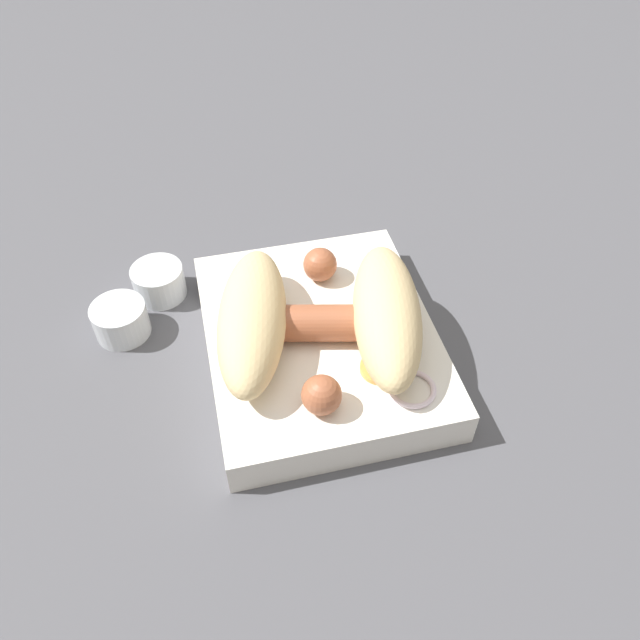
{
  "coord_description": "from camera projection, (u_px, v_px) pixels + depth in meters",
  "views": [
    {
      "loc": [
        0.32,
        -0.08,
        0.39
      ],
      "look_at": [
        0.0,
        0.0,
        0.04
      ],
      "focal_mm": 35.0,
      "sensor_mm": 36.0,
      "label": 1
    }
  ],
  "objects": [
    {
      "name": "ground_plane",
      "position": [
        320.0,
        354.0,
        0.51
      ],
      "size": [
        3.0,
        3.0,
        0.0
      ],
      "primitive_type": "plane",
      "color": "#4C4C51"
    },
    {
      "name": "food_tray",
      "position": [
        320.0,
        342.0,
        0.5
      ],
      "size": [
        0.21,
        0.18,
        0.03
      ],
      "color": "silver",
      "rests_on": "ground_plane"
    },
    {
      "name": "bread_roll",
      "position": [
        319.0,
        314.0,
        0.46
      ],
      "size": [
        0.17,
        0.18,
        0.05
      ],
      "color": "#DBBC84",
      "rests_on": "food_tray"
    },
    {
      "name": "sausage",
      "position": [
        321.0,
        323.0,
        0.47
      ],
      "size": [
        0.16,
        0.14,
        0.03
      ],
      "color": "#9E5638",
      "rests_on": "food_tray"
    },
    {
      "name": "pickled_veggies",
      "position": [
        396.0,
        375.0,
        0.45
      ],
      "size": [
        0.07,
        0.05,
        0.0
      ],
      "color": "#F99E4C",
      "rests_on": "food_tray"
    },
    {
      "name": "condiment_cup_near",
      "position": [
        159.0,
        283.0,
        0.55
      ],
      "size": [
        0.04,
        0.04,
        0.03
      ],
      "color": "silver",
      "rests_on": "ground_plane"
    },
    {
      "name": "condiment_cup_far",
      "position": [
        121.0,
        321.0,
        0.51
      ],
      "size": [
        0.04,
        0.04,
        0.03
      ],
      "color": "silver",
      "rests_on": "ground_plane"
    }
  ]
}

